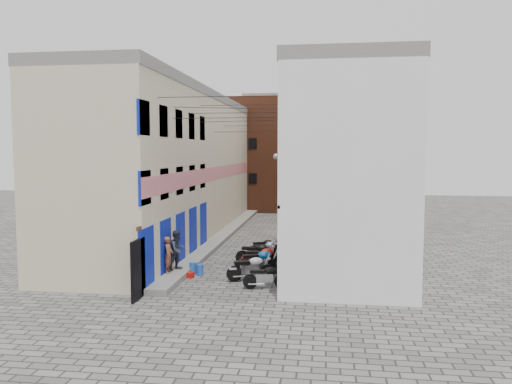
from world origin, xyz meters
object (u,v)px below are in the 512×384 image
at_px(motorcycle_f, 266,249).
at_px(motorcycle_g, 264,246).
at_px(motorcycle_d, 262,257).
at_px(motorcycle_e, 257,252).
at_px(motorcycle_a, 266,275).
at_px(water_jug_near, 200,270).
at_px(motorcycle_c, 259,260).
at_px(water_jug_far, 193,268).
at_px(person_a, 168,255).
at_px(person_b, 178,250).
at_px(motorcycle_b, 251,267).
at_px(red_crate, 189,275).

height_order(motorcycle_f, motorcycle_g, motorcycle_f).
bearing_deg(motorcycle_d, motorcycle_e, -170.42).
xyz_separation_m(motorcycle_a, water_jug_near, (-3.08, 1.71, -0.29)).
distance_m(motorcycle_f, water_jug_near, 4.14).
relative_size(motorcycle_c, motorcycle_g, 1.28).
bearing_deg(water_jug_far, person_a, -130.06).
distance_m(person_a, person_b, 0.65).
relative_size(motorcycle_a, motorcycle_e, 0.89).
bearing_deg(person_b, motorcycle_a, -82.16).
xyz_separation_m(motorcycle_b, motorcycle_d, (0.25, 1.85, 0.01)).
bearing_deg(person_a, motorcycle_e, -50.99).
relative_size(motorcycle_b, motorcycle_f, 1.05).
distance_m(motorcycle_d, person_a, 4.26).
relative_size(motorcycle_e, water_jug_near, 4.33).
relative_size(motorcycle_g, person_a, 1.10).
bearing_deg(motorcycle_f, motorcycle_e, -44.38).
xyz_separation_m(motorcycle_c, water_jug_near, (-2.53, -0.48, -0.39)).
bearing_deg(motorcycle_f, person_b, -69.81).
height_order(motorcycle_c, water_jug_far, motorcycle_c).
height_order(motorcycle_b, motorcycle_c, motorcycle_c).
distance_m(motorcycle_a, motorcycle_g, 6.23).
relative_size(motorcycle_f, motorcycle_g, 1.15).
relative_size(motorcycle_a, person_b, 1.05).
bearing_deg(motorcycle_a, motorcycle_g, 177.13).
bearing_deg(red_crate, motorcycle_g, 62.12).
height_order(motorcycle_d, motorcycle_e, motorcycle_d).
height_order(motorcycle_d, person_b, person_b).
xyz_separation_m(motorcycle_a, person_b, (-4.03, 1.58, 0.59)).
bearing_deg(person_a, motorcycle_d, -65.28).
bearing_deg(person_a, motorcycle_g, -36.76).
relative_size(motorcycle_c, motorcycle_f, 1.11).
relative_size(motorcycle_c, water_jug_near, 4.58).
bearing_deg(motorcycle_b, motorcycle_e, 161.36).
xyz_separation_m(motorcycle_d, motorcycle_e, (-0.41, 1.05, -0.02)).
height_order(water_jug_near, water_jug_far, water_jug_far).
xyz_separation_m(motorcycle_g, water_jug_far, (-2.64, -4.25, -0.24)).
relative_size(motorcycle_d, motorcycle_e, 1.03).
bearing_deg(motorcycle_a, person_a, -113.32).
relative_size(motorcycle_a, red_crate, 4.71).
xyz_separation_m(motorcycle_e, water_jug_near, (-2.16, -2.30, -0.35)).
relative_size(motorcycle_d, motorcycle_f, 1.08).
bearing_deg(motorcycle_d, motorcycle_c, -14.14).
bearing_deg(motorcycle_f, person_a, -66.92).
relative_size(person_b, water_jug_near, 3.66).
height_order(motorcycle_a, motorcycle_g, motorcycle_a).
bearing_deg(motorcycle_c, motorcycle_b, -32.63).
distance_m(motorcycle_c, person_a, 3.92).
distance_m(motorcycle_a, motorcycle_c, 2.26).
relative_size(motorcycle_b, water_jug_near, 4.33).
relative_size(motorcycle_f, water_jug_far, 3.88).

